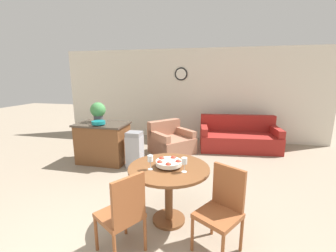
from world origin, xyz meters
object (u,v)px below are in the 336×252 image
dining_table (169,180)px  wine_glass_left (150,159)px  potted_plant (98,111)px  wine_glass_right (184,161)px  armchair (171,142)px  dining_chair_near_right (222,206)px  couch (238,138)px  teal_bowl (98,123)px  trash_bin (135,150)px  fruit_bowl (169,163)px  dining_chair_near_left (123,212)px  kitchen_island (103,142)px

dining_table → wine_glass_left: size_ratio=5.67×
potted_plant → wine_glass_right: bearing=-41.3°
armchair → dining_chair_near_right: bearing=-116.3°
dining_table → couch: (1.13, 3.43, -0.31)m
wine_glass_right → teal_bowl: size_ratio=0.65×
teal_bowl → trash_bin: size_ratio=0.37×
trash_bin → couch: 2.87m
dining_table → dining_chair_near_right: (0.68, -0.34, -0.08)m
dining_chair_near_right → fruit_bowl: (-0.68, 0.34, 0.31)m
fruit_bowl → wine_glass_right: (0.22, -0.11, 0.08)m
trash_bin → couch: bearing=38.5°
teal_bowl → trash_bin: (0.77, 0.07, -0.57)m
dining_chair_near_left → potted_plant: (-1.72, 2.56, 0.62)m
teal_bowl → armchair: (1.32, 1.16, -0.68)m
wine_glass_right → kitchen_island: wine_glass_right is taller
fruit_bowl → kitchen_island: size_ratio=0.30×
potted_plant → couch: size_ratio=0.21×
dining_chair_near_right → trash_bin: (-1.79, 1.98, -0.14)m
wine_glass_left → kitchen_island: (-1.71, 1.90, -0.46)m
wine_glass_right → teal_bowl: 2.69m
wine_glass_left → potted_plant: bearing=132.6°
dining_chair_near_left → kitchen_island: dining_chair_near_left is taller
fruit_bowl → wine_glass_right: wine_glass_right is taller
kitchen_island → couch: kitchen_island is taller
dining_chair_near_left → trash_bin: bearing=51.0°
couch → dining_chair_near_left: bearing=-116.1°
kitchen_island → couch: 3.47m
dining_table → armchair: armchair is taller
fruit_bowl → teal_bowl: 2.45m
dining_table → kitchen_island: 2.61m
dining_table → teal_bowl: teal_bowl is taller
wine_glass_left → dining_table: bearing=32.0°
kitchen_island → armchair: size_ratio=0.87×
kitchen_island → armchair: 1.67m
dining_chair_near_left → fruit_bowl: size_ratio=2.84×
dining_chair_near_left → fruit_bowl: (0.34, 0.68, 0.31)m
potted_plant → dining_table: bearing=-42.5°
fruit_bowl → potted_plant: 2.81m
dining_table → dining_chair_near_right: size_ratio=1.10×
wine_glass_right → kitchen_island: size_ratio=0.17×
trash_bin → dining_table: bearing=-55.8°
trash_bin → couch: couch is taller
wine_glass_left → armchair: size_ratio=0.14×
dining_table → teal_bowl: 2.48m
kitchen_island → trash_bin: 0.81m
wine_glass_right → armchair: bearing=105.4°
dining_chair_near_left → potted_plant: size_ratio=2.13×
wine_glass_left → trash_bin: 2.06m
teal_bowl → trash_bin: 0.96m
dining_chair_near_left → wine_glass_right: 0.88m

